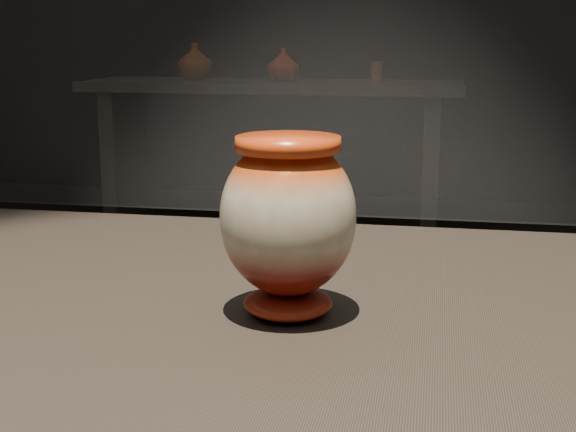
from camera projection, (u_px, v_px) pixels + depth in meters
name	position (u px, v px, depth m)	size (l,w,h in m)	color
main_vase	(288.00, 219.00, 0.73)	(0.14, 0.14, 0.17)	#671109
back_shelf	(273.00, 130.00, 4.33)	(2.00, 0.60, 0.90)	black
back_vase_left	(195.00, 61.00, 4.38)	(0.19, 0.19, 0.20)	#994B16
back_vase_mid	(283.00, 65.00, 4.23)	(0.17, 0.17, 0.17)	#671109
back_vase_right	(376.00, 72.00, 4.18)	(0.06, 0.06, 0.10)	#994B16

